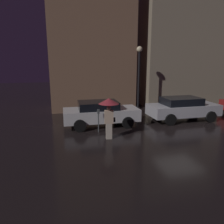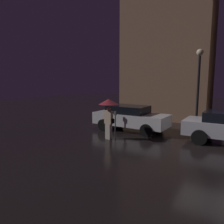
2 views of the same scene
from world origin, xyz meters
name	(u,v)px [view 2 (image 2 of 2)]	position (x,y,z in m)	size (l,w,h in m)	color
ground_plane	(210,148)	(0.00, 0.00, 0.00)	(60.00, 60.00, 0.00)	black
building_facade_left	(166,55)	(-4.15, 6.50, 4.80)	(6.41, 3.00, 9.60)	#8C664C
parked_car_white	(130,117)	(-4.50, 1.29, 0.78)	(4.37, 1.95, 1.45)	silver
pedestrian_with_umbrella	(109,108)	(-4.55, -0.99, 1.57)	(0.98, 0.98, 2.01)	beige
parking_meter	(115,120)	(-4.85, 0.16, 0.77)	(0.12, 0.10, 1.24)	#4C5154
street_lamp_near	(199,76)	(-1.28, 3.69, 3.16)	(0.40, 0.40, 4.70)	black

